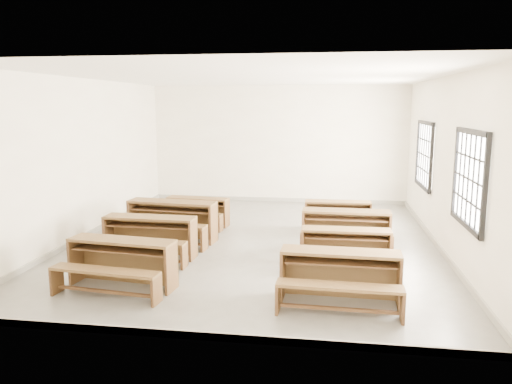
# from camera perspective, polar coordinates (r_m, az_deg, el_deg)

# --- Properties ---
(room) EXTENTS (8.50, 8.50, 3.20)m
(room) POSITION_cam_1_polar(r_m,az_deg,el_deg) (9.58, 0.54, 6.74)
(room) COLOR gray
(room) RESTS_ON ground
(desk_set_0) EXTENTS (1.70, 1.02, 0.73)m
(desk_set_0) POSITION_cam_1_polar(r_m,az_deg,el_deg) (7.68, -15.20, -7.52)
(desk_set_0) COLOR brown
(desk_set_0) RESTS_ON ground
(desk_set_1) EXTENTS (1.66, 0.91, 0.73)m
(desk_set_1) POSITION_cam_1_polar(r_m,az_deg,el_deg) (9.04, -12.14, -4.71)
(desk_set_1) COLOR brown
(desk_set_1) RESTS_ON ground
(desk_set_2) EXTENTS (1.86, 1.09, 0.80)m
(desk_set_2) POSITION_cam_1_polar(r_m,az_deg,el_deg) (10.04, -9.66, -2.95)
(desk_set_2) COLOR brown
(desk_set_2) RESTS_ON ground
(desk_set_3) EXTENTS (1.47, 0.88, 0.63)m
(desk_set_3) POSITION_cam_1_polar(r_m,az_deg,el_deg) (11.24, -6.74, -1.99)
(desk_set_3) COLOR brown
(desk_set_3) RESTS_ON ground
(desk_set_4) EXTENTS (1.65, 0.89, 0.73)m
(desk_set_4) POSITION_cam_1_polar(r_m,az_deg,el_deg) (6.95, 9.57, -9.16)
(desk_set_4) COLOR brown
(desk_set_4) RESTS_ON ground
(desk_set_5) EXTENTS (1.47, 0.77, 0.66)m
(desk_set_5) POSITION_cam_1_polar(r_m,az_deg,el_deg) (8.41, 10.23, -6.06)
(desk_set_5) COLOR brown
(desk_set_5) RESTS_ON ground
(desk_set_6) EXTENTS (1.64, 0.87, 0.73)m
(desk_set_6) POSITION_cam_1_polar(r_m,az_deg,el_deg) (9.49, 10.24, -3.94)
(desk_set_6) COLOR brown
(desk_set_6) RESTS_ON ground
(desk_set_7) EXTENTS (1.42, 0.76, 0.63)m
(desk_set_7) POSITION_cam_1_polar(r_m,az_deg,el_deg) (10.87, 9.32, -2.45)
(desk_set_7) COLOR brown
(desk_set_7) RESTS_ON ground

